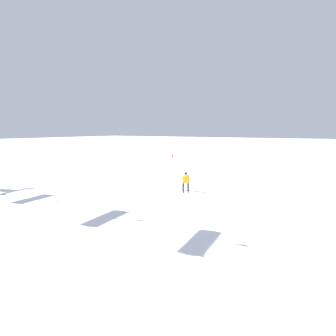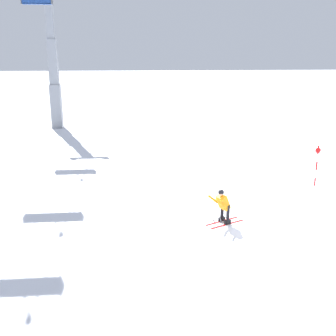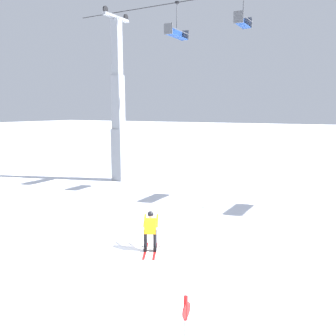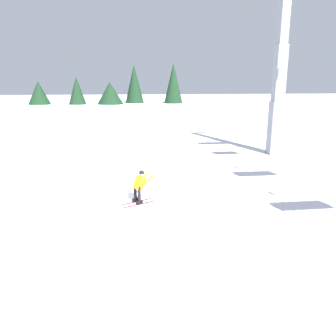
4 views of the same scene
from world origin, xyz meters
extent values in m
plane|color=white|center=(0.00, 0.00, 0.00)|extent=(260.00, 260.00, 0.00)
cube|color=red|center=(0.33, 0.49, 0.01)|extent=(0.80, 1.46, 0.01)
cube|color=black|center=(0.33, 0.49, 0.09)|extent=(0.22, 0.30, 0.16)
cylinder|color=black|center=(0.33, 0.49, 0.49)|extent=(0.13, 0.13, 0.63)
cube|color=red|center=(0.65, 0.65, 0.01)|extent=(0.80, 1.46, 0.01)
cube|color=black|center=(0.65, 0.65, 0.09)|extent=(0.22, 0.30, 0.16)
cylinder|color=black|center=(0.65, 0.65, 0.49)|extent=(0.13, 0.13, 0.63)
cube|color=orange|center=(0.44, 0.67, 0.90)|extent=(0.59, 0.61, 0.64)
sphere|color=beige|center=(0.38, 0.78, 1.29)|extent=(0.21, 0.21, 0.21)
sphere|color=black|center=(0.38, 0.78, 1.32)|extent=(0.23, 0.23, 0.23)
cylinder|color=orange|center=(0.09, 0.86, 1.01)|extent=(0.29, 0.46, 0.42)
cylinder|color=gray|center=(0.03, 0.87, 0.43)|extent=(0.32, 0.37, 1.08)
cylinder|color=black|center=(0.07, 0.69, 0.05)|extent=(0.07, 0.07, 0.01)
cylinder|color=orange|center=(0.50, 1.07, 1.01)|extent=(0.29, 0.46, 0.42)
cylinder|color=gray|center=(0.52, 1.11, 0.43)|extent=(0.12, 0.46, 1.08)
cylinder|color=black|center=(0.64, 0.98, 0.05)|extent=(0.07, 0.07, 0.01)
cube|color=gray|center=(-8.48, 10.75, 1.88)|extent=(0.85, 0.85, 3.77)
cube|color=gray|center=(-8.48, 10.75, 5.65)|extent=(0.72, 0.72, 3.77)
cube|color=gray|center=(-8.48, 10.75, 9.41)|extent=(0.58, 0.58, 3.77)
cone|color=black|center=(-69.42, 12.06, 4.79)|extent=(4.56, 4.56, 9.58)
cone|color=black|center=(-71.47, 2.56, 4.62)|extent=(4.61, 4.61, 9.24)
cone|color=black|center=(-67.40, -3.30, 2.54)|extent=(6.15, 6.15, 5.08)
cone|color=black|center=(-67.58, -10.94, 3.15)|extent=(4.03, 4.03, 6.30)
cone|color=black|center=(-68.59, -19.76, 2.67)|extent=(5.11, 5.11, 5.34)
camera|label=1|loc=(-6.68, 15.49, 4.37)|focal=24.70mm
camera|label=2|loc=(-14.09, 4.09, 6.56)|focal=43.34mm
camera|label=3|loc=(6.99, -9.81, 5.09)|focal=37.66mm
camera|label=4|loc=(14.09, 0.18, 5.07)|focal=35.63mm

